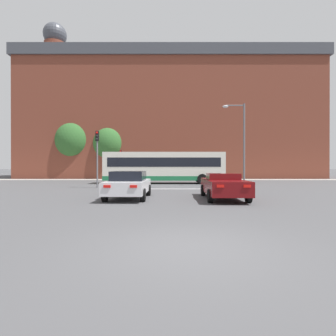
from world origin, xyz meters
TOP-DOWN VIEW (x-y plane):
  - ground_plane at (0.00, 0.00)m, footprint 400.00×400.00m
  - stop_line_strip at (0.00, 14.49)m, footprint 9.81×0.30m
  - far_pavement at (0.00, 29.18)m, footprint 70.90×2.50m
  - brick_civic_building at (-0.24, 37.83)m, footprint 45.92×13.26m
  - car_saloon_left at (-2.51, 8.49)m, footprint 2.16×4.43m
  - car_roadster_right at (2.48, 8.24)m, footprint 2.08×4.79m
  - bus_crossing_lead at (-0.80, 21.09)m, footprint 11.99×2.71m
  - traffic_light_near_left at (-6.09, 15.47)m, footprint 0.26×0.31m
  - traffic_light_far_left at (-6.53, 28.45)m, footprint 0.26×0.31m
  - street_lamp_junction at (5.93, 17.43)m, footprint 1.98×0.36m
  - pedestrian_waiting at (6.61, 28.66)m, footprint 0.45×0.36m
  - pedestrian_walking_east at (-2.84, 29.16)m, footprint 0.24×0.40m
  - pedestrian_walking_west at (-8.27, 30.01)m, footprint 0.42×0.27m
  - tree_by_building at (-9.01, 33.19)m, footprint 5.34×5.34m
  - tree_kerbside at (-16.32, 34.27)m, footprint 4.00×4.00m
  - tree_distant at (-14.22, 33.68)m, footprint 6.32×6.32m

SIDE VIEW (x-z plane):
  - ground_plane at x=0.00m, z-range 0.00..0.00m
  - stop_line_strip at x=0.00m, z-range 0.00..0.01m
  - far_pavement at x=0.00m, z-range 0.00..0.01m
  - car_roadster_right at x=2.48m, z-range 0.03..1.37m
  - car_saloon_left at x=-2.51m, z-range 0.02..1.47m
  - pedestrian_walking_west at x=-8.27m, z-range 0.13..1.73m
  - pedestrian_waiting at x=6.61m, z-range 0.13..1.75m
  - pedestrian_walking_east at x=-2.84m, z-range 0.14..1.81m
  - bus_crossing_lead at x=-0.80m, z-range 0.12..3.26m
  - traffic_light_far_left at x=-6.53m, z-range 0.68..4.55m
  - traffic_light_near_left at x=-6.09m, z-range 0.76..5.32m
  - tree_kerbside at x=-16.32m, z-range 0.79..6.60m
  - street_lamp_junction at x=5.93m, z-range 0.78..8.00m
  - tree_by_building at x=-9.01m, z-range 1.13..9.00m
  - tree_distant at x=-14.22m, z-range 1.11..9.97m
  - brick_civic_building at x=-0.24m, z-range -2.97..22.45m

